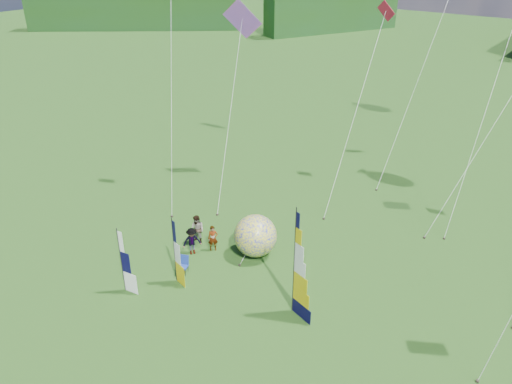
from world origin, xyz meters
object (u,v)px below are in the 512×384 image
Objects in this scene: spectator_b at (197,230)px; spectator_d at (248,237)px; bol_inflatable at (255,236)px; spectator_c at (192,241)px; kite_whale at (505,48)px; feather_banner_main at (294,264)px; camp_chair at (183,265)px; side_banner_left at (174,251)px; side_banner_far at (121,261)px; spectator_a at (213,238)px.

spectator_b reaches higher than spectator_d.
spectator_c is (-2.87, -2.10, -0.38)m from bol_inflatable.
bol_inflatable is at bearing -99.84° from kite_whale.
feather_banner_main is 6.75m from camp_chair.
camp_chair is at bearing -118.81° from spectator_c.
side_banner_left is at bearing -65.00° from spectator_b.
camp_chair is at bearing 55.69° from side_banner_far.
feather_banner_main reaches higher than spectator_a.
side_banner_far is 2.16× the size of spectator_c.
side_banner_far is at bearing -139.98° from camp_chair.
spectator_a is 0.95× the size of spectator_c.
bol_inflatable is at bearing 18.02° from spectator_b.
spectator_d is at bearing 167.66° from bol_inflatable.
spectator_d reaches higher than spectator_c.
spectator_b is at bearing 128.81° from side_banner_left.
side_banner_far is at bearing -136.81° from feather_banner_main.
spectator_c is 1.64× the size of camp_chair.
spectator_d is (-4.92, 2.89, -1.89)m from feather_banner_main.
bol_inflatable is 1.55× the size of spectator_a.
feather_banner_main reaches higher than side_banner_far.
camp_chair is at bearing 119.49° from side_banner_left.
side_banner_far is 7.28m from spectator_d.
feather_banner_main is 5.47× the size of camp_chair.
kite_whale is at bearing 59.85° from bol_inflatable.
kite_whale reaches higher than side_banner_far.
spectator_d is 1.69× the size of camp_chair.
feather_banner_main is 3.53× the size of spectator_a.
feather_banner_main is at bearing 18.22° from side_banner_far.
spectator_b is at bearing 60.56° from spectator_c.
feather_banner_main is at bearing -169.79° from spectator_d.
side_banner_far is at bearing -117.20° from bol_inflatable.
side_banner_far is 7.38m from bol_inflatable.
spectator_c is at bearing 85.65° from spectator_d.
kite_whale is (11.31, 14.77, 9.32)m from spectator_b.
bol_inflatable is 1.47× the size of spectator_c.
spectator_d is (1.18, 4.56, -0.99)m from side_banner_left.
feather_banner_main is 3.34× the size of spectator_c.
kite_whale is (3.64, 16.40, 7.48)m from feather_banner_main.
kite_whale is at bearing -0.90° from spectator_c.
feather_banner_main is 1.49× the size of side_banner_left.
bol_inflatable is at bearing -20.26° from spectator_c.
kite_whale reaches higher than spectator_c.
spectator_c is at bearing 75.52° from side_banner_far.
spectator_c is (0.49, 4.44, -0.95)m from side_banner_far.
spectator_a is 1.20m from spectator_b.
bol_inflatable is 3.57m from spectator_b.
spectator_c is (0.50, -0.98, -0.08)m from spectator_b.
kite_whale reaches higher than spectator_b.
spectator_b is at bearing 65.25° from spectator_d.
side_banner_left is (-6.10, -1.67, -0.90)m from feather_banner_main.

